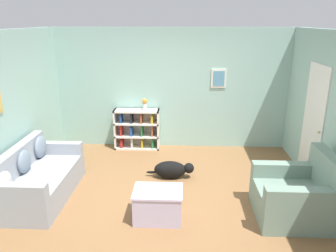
{
  "coord_description": "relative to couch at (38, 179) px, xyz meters",
  "views": [
    {
      "loc": [
        0.24,
        -4.79,
        2.74
      ],
      "look_at": [
        0.0,
        0.4,
        1.05
      ],
      "focal_mm": 35.0,
      "sensor_mm": 36.0,
      "label": 1
    }
  ],
  "objects": [
    {
      "name": "recliner_chair",
      "position": [
        3.97,
        -0.39,
        0.03
      ],
      "size": [
        1.04,
        0.99,
        0.98
      ],
      "color": "gray",
      "rests_on": "ground_plane"
    },
    {
      "name": "ground_plane",
      "position": [
        2.06,
        0.17,
        -0.31
      ],
      "size": [
        14.0,
        14.0,
        0.0
      ],
      "primitive_type": "plane",
      "color": "brown"
    },
    {
      "name": "couch",
      "position": [
        0.0,
        0.0,
        0.0
      ],
      "size": [
        0.87,
        1.74,
        0.84
      ],
      "color": "#9399A3",
      "rests_on": "ground_plane"
    },
    {
      "name": "bookshelf",
      "position": [
        1.31,
        2.21,
        0.12
      ],
      "size": [
        0.98,
        0.33,
        0.88
      ],
      "color": "silver",
      "rests_on": "ground_plane"
    },
    {
      "name": "dog",
      "position": [
        2.13,
        0.76,
        -0.15
      ],
      "size": [
        0.87,
        0.29,
        0.32
      ],
      "color": "black",
      "rests_on": "ground_plane"
    },
    {
      "name": "wall_left",
      "position": [
        -0.49,
        0.17,
        0.99
      ],
      "size": [
        0.13,
        5.0,
        2.6
      ],
      "color": "#93BCB2",
      "rests_on": "ground_plane"
    },
    {
      "name": "coffee_table",
      "position": [
        1.97,
        -0.53,
        -0.07
      ],
      "size": [
        0.69,
        0.5,
        0.46
      ],
      "color": "#BCB2D1",
      "rests_on": "ground_plane"
    },
    {
      "name": "wall_back",
      "position": [
        2.07,
        2.42,
        0.99
      ],
      "size": [
        5.6,
        0.13,
        2.6
      ],
      "color": "#93BCB2",
      "rests_on": "ground_plane"
    },
    {
      "name": "vase",
      "position": [
        1.49,
        2.19,
        0.71
      ],
      "size": [
        0.12,
        0.12,
        0.26
      ],
      "color": "silver",
      "rests_on": "bookshelf"
    },
    {
      "name": "wall_right",
      "position": [
        4.61,
        0.19,
        0.98
      ],
      "size": [
        0.16,
        5.0,
        2.6
      ],
      "color": "#93BCB2",
      "rests_on": "ground_plane"
    }
  ]
}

